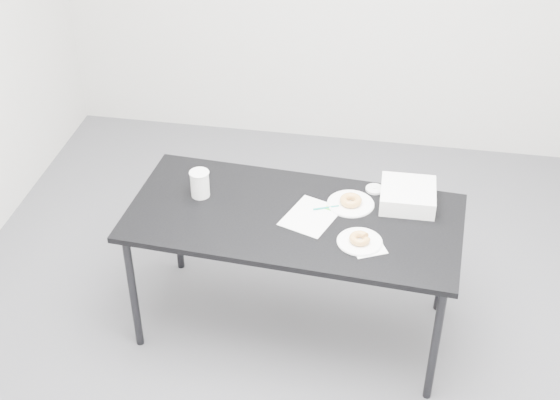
% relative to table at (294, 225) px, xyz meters
% --- Properties ---
extents(floor, '(4.00, 4.00, 0.00)m').
position_rel_table_xyz_m(floor, '(0.04, 0.01, -0.69)').
color(floor, '#505055').
rests_on(floor, ground).
extents(table, '(1.68, 0.87, 0.74)m').
position_rel_table_xyz_m(table, '(0.00, 0.00, 0.00)').
color(table, black).
rests_on(table, floor).
extents(scorecard, '(0.31, 0.34, 0.00)m').
position_rel_table_xyz_m(scorecard, '(0.08, 0.01, 0.06)').
color(scorecard, white).
rests_on(scorecard, table).
extents(logo_patch, '(0.06, 0.06, 0.00)m').
position_rel_table_xyz_m(logo_patch, '(0.17, 0.09, 0.06)').
color(logo_patch, green).
rests_on(logo_patch, scorecard).
extents(pen, '(0.13, 0.06, 0.01)m').
position_rel_table_xyz_m(pen, '(0.15, 0.08, 0.06)').
color(pen, '#0B8174').
rests_on(pen, scorecard).
extents(napkin, '(0.20, 0.20, 0.00)m').
position_rel_table_xyz_m(napkin, '(0.37, -0.18, 0.06)').
color(napkin, white).
rests_on(napkin, table).
extents(plate_near, '(0.21, 0.21, 0.01)m').
position_rel_table_xyz_m(plate_near, '(0.34, -0.16, 0.06)').
color(plate_near, white).
rests_on(plate_near, napkin).
extents(donut_near, '(0.13, 0.13, 0.03)m').
position_rel_table_xyz_m(donut_near, '(0.34, -0.16, 0.08)').
color(donut_near, '#C5863E').
rests_on(donut_near, plate_near).
extents(plate_far, '(0.23, 0.23, 0.01)m').
position_rel_table_xyz_m(plate_far, '(0.26, 0.14, 0.06)').
color(plate_far, white).
rests_on(plate_far, table).
extents(donut_far, '(0.14, 0.14, 0.04)m').
position_rel_table_xyz_m(donut_far, '(0.26, 0.14, 0.08)').
color(donut_far, '#C5863E').
rests_on(donut_far, plate_far).
extents(coffee_cup, '(0.09, 0.09, 0.14)m').
position_rel_table_xyz_m(coffee_cup, '(-0.49, 0.09, 0.13)').
color(coffee_cup, silver).
rests_on(coffee_cup, table).
extents(cup_lid, '(0.09, 0.09, 0.01)m').
position_rel_table_xyz_m(cup_lid, '(0.37, 0.29, 0.06)').
color(cup_lid, silver).
rests_on(cup_lid, table).
extents(bakery_box, '(0.27, 0.27, 0.09)m').
position_rel_table_xyz_m(bakery_box, '(0.54, 0.20, 0.10)').
color(bakery_box, white).
rests_on(bakery_box, table).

